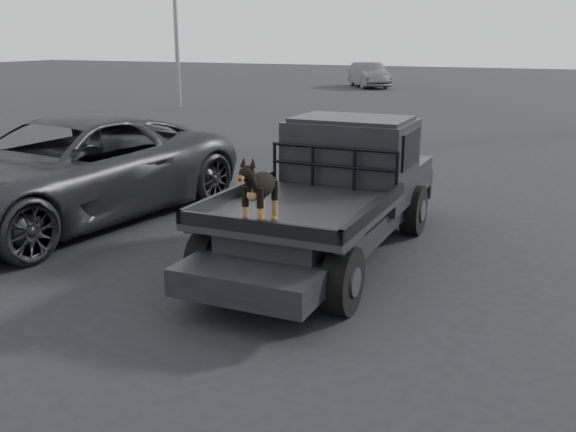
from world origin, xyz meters
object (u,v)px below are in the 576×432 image
at_px(parked_suv, 67,171).
at_px(distant_car_a, 369,75).
at_px(dog, 260,191).
at_px(flatbed_ute, 327,224).

height_order(parked_suv, distant_car_a, parked_suv).
bearing_deg(distant_car_a, dog, -108.29).
relative_size(flatbed_ute, dog, 7.30).
height_order(dog, parked_suv, parked_suv).
xyz_separation_m(flatbed_ute, parked_suv, (-4.45, -0.07, 0.37)).
bearing_deg(dog, distant_car_a, 105.16).
bearing_deg(distant_car_a, flatbed_ute, -107.21).
distance_m(dog, distant_car_a, 32.48).
bearing_deg(distant_car_a, parked_suv, -115.44).
distance_m(flatbed_ute, dog, 1.94).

